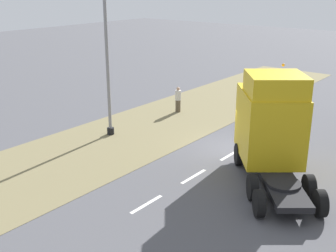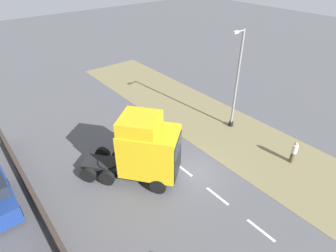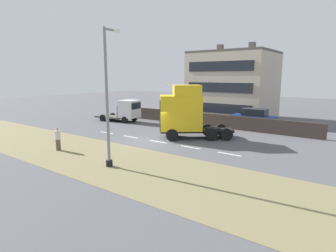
% 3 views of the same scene
% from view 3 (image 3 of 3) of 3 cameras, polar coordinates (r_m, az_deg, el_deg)
% --- Properties ---
extents(ground_plane, '(120.00, 120.00, 0.00)m').
position_cam_3_polar(ground_plane, '(24.05, -3.30, -2.97)').
color(ground_plane, '#515156').
rests_on(ground_plane, ground).
extents(grass_verge, '(7.00, 44.00, 0.01)m').
position_cam_3_polar(grass_verge, '(19.96, -14.42, -6.00)').
color(grass_verge, olive).
rests_on(grass_verge, ground).
extents(lane_markings, '(0.16, 14.60, 0.00)m').
position_cam_3_polar(lane_markings, '(23.62, -1.99, -3.20)').
color(lane_markings, white).
rests_on(lane_markings, ground).
extents(boundary_wall, '(0.25, 24.00, 1.41)m').
position_cam_3_polar(boundary_wall, '(31.25, 7.28, 1.32)').
color(boundary_wall, '#382D28').
rests_on(boundary_wall, ground).
extents(building_block, '(8.46, 9.73, 9.61)m').
position_cam_3_polar(building_block, '(37.78, 13.11, 8.07)').
color(building_block, '#B7AD99').
rests_on(building_block, ground).
extents(lorry_cab, '(5.83, 6.38, 4.82)m').
position_cam_3_polar(lorry_cab, '(24.65, 3.18, 2.88)').
color(lorry_cab, black).
rests_on(lorry_cab, ground).
extents(flatbed_truck, '(2.74, 5.86, 2.63)m').
position_cam_3_polar(flatbed_truck, '(33.89, -8.49, 3.13)').
color(flatbed_truck, silver).
rests_on(flatbed_truck, ground).
extents(parked_car, '(1.85, 4.46, 2.10)m').
position_cam_3_polar(parked_car, '(30.75, 16.98, 1.40)').
color(parked_car, navy).
rests_on(parked_car, ground).
extents(lamp_post, '(1.32, 0.40, 8.16)m').
position_cam_3_polar(lamp_post, '(16.93, -12.14, 4.03)').
color(lamp_post, black).
rests_on(lamp_post, ground).
extents(pedestrian, '(0.39, 0.39, 1.71)m').
position_cam_3_polar(pedestrian, '(22.26, -21.47, -2.52)').
color(pedestrian, brown).
rests_on(pedestrian, ground).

